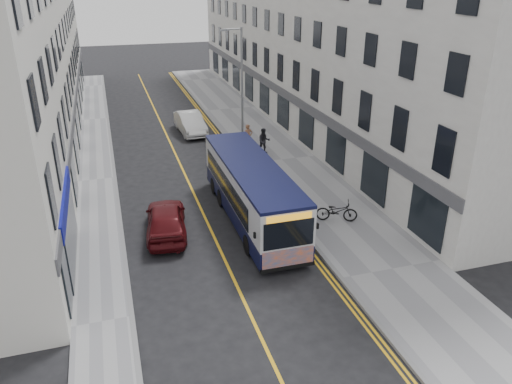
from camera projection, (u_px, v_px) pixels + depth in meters
ground at (234, 280)px, 19.48m from camera, size 140.00×140.00×0.00m
pavement_east at (282, 160)px, 31.61m from camera, size 4.50×64.00×0.12m
pavement_west at (97, 180)px, 28.61m from camera, size 2.00×64.00×0.12m
kerb_east at (248, 164)px, 31.00m from camera, size 0.18×64.00×0.13m
kerb_west at (115, 178)px, 28.87m from camera, size 0.18×64.00×0.13m
road_centre_line at (184, 172)px, 29.96m from camera, size 0.12×64.00×0.01m
road_dbl_yellow_inner at (241, 165)px, 30.91m from camera, size 0.10×64.00×0.01m
road_dbl_yellow_outer at (244, 165)px, 30.96m from camera, size 0.10×64.00×0.01m
terrace_east at (308, 35)px, 38.24m from camera, size 6.00×46.00×13.00m
terrace_west at (19, 46)px, 32.77m from camera, size 6.00×46.00×13.00m
streetlamp at (241, 88)px, 31.04m from camera, size 1.32×0.18×8.00m
city_bus at (252, 190)px, 23.52m from camera, size 2.34×9.99×2.90m
bicycle at (337, 211)px, 23.65m from camera, size 2.06×1.39×1.03m
pedestrian_near at (248, 137)px, 33.09m from camera, size 0.63×0.44×1.68m
pedestrian_far at (264, 141)px, 32.30m from camera, size 0.89×0.73×1.67m
car_white at (190, 123)px, 36.78m from camera, size 1.86×4.70×1.52m
car_maroon at (166, 219)px, 22.60m from camera, size 2.29×4.58×1.50m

